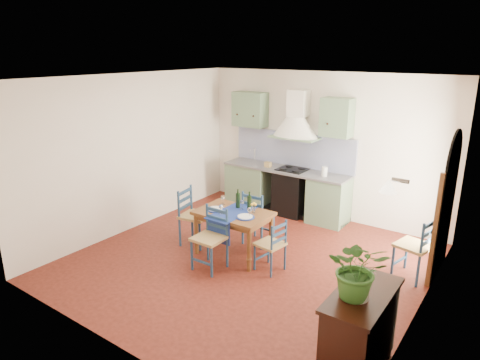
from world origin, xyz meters
name	(u,v)px	position (x,y,z in m)	size (l,w,h in m)	color
floor	(248,261)	(0.00, 0.00, 0.00)	(5.00, 5.00, 0.00)	#3F150D
back_wall	(294,162)	(-0.47, 2.29, 1.05)	(5.00, 0.96, 2.80)	white
right_wall	(433,209)	(2.50, 0.28, 1.34)	(0.26, 5.00, 2.80)	white
left_wall	(134,153)	(-2.50, 0.00, 1.40)	(0.04, 5.00, 2.80)	white
ceiling	(249,78)	(0.00, 0.00, 2.80)	(5.00, 5.00, 0.01)	white
dining_table	(233,217)	(-0.33, 0.06, 0.65)	(1.16, 0.87, 1.05)	brown
chair_near	(211,238)	(-0.35, -0.49, 0.49)	(0.44, 0.44, 0.94)	navy
chair_far	(257,217)	(-0.25, 0.63, 0.49)	(0.44, 0.44, 0.94)	navy
chair_left	(194,216)	(-1.12, 0.01, 0.50)	(0.52, 0.52, 0.97)	navy
chair_right	(272,245)	(0.44, -0.03, 0.42)	(0.43, 0.43, 0.80)	navy
chair_spare	(416,247)	(2.23, 0.96, 0.49)	(0.54, 0.54, 0.95)	navy
sideboard	(359,331)	(2.26, -1.36, 0.51)	(0.50, 1.05, 0.94)	black
potted_plant	(358,269)	(2.23, -1.48, 1.24)	(0.54, 0.47, 0.60)	#356D28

